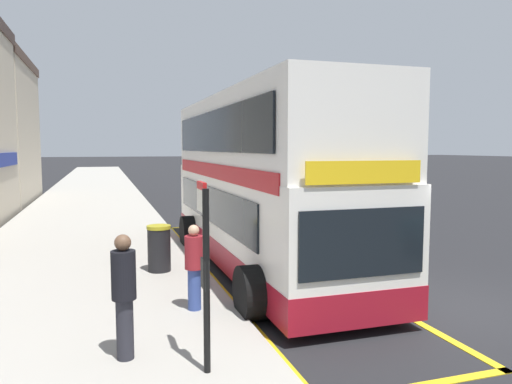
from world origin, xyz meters
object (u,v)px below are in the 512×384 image
pedestrian_waiting_near_sign (194,264)px  litter_bin (159,248)px  double_decker_bus (261,188)px  bus_stop_sign (205,259)px  parked_car_teal_distant (264,179)px  pedestrian_further_back (124,291)px

pedestrian_waiting_near_sign → litter_bin: 3.03m
pedestrian_waiting_near_sign → double_decker_bus: bearing=54.1°
double_decker_bus → bus_stop_sign: (-2.63, -5.65, -0.42)m
bus_stop_sign → litter_bin: bearing=90.1°
parked_car_teal_distant → pedestrian_further_back: pedestrian_further_back is taller
pedestrian_waiting_near_sign → litter_bin: bearing=95.7°
double_decker_bus → bus_stop_sign: bearing=-115.0°
double_decker_bus → litter_bin: 2.98m
bus_stop_sign → parked_car_teal_distant: 29.00m
parked_car_teal_distant → litter_bin: size_ratio=3.80×
parked_car_teal_distant → double_decker_bus: bearing=73.1°
double_decker_bus → parked_car_teal_distant: double_decker_bus is taller
pedestrian_further_back → double_decker_bus: bearing=53.8°
pedestrian_further_back → litter_bin: size_ratio=1.60×
parked_car_teal_distant → litter_bin: (-9.99, -21.80, -0.10)m
bus_stop_sign → parked_car_teal_distant: bus_stop_sign is taller
parked_car_teal_distant → pedestrian_further_back: size_ratio=2.37×
bus_stop_sign → litter_bin: (-0.01, 5.41, -0.94)m
double_decker_bus → bus_stop_sign: 6.25m
parked_car_teal_distant → bus_stop_sign: bearing=71.8°
double_decker_bus → litter_bin: size_ratio=9.36×
bus_stop_sign → litter_bin: bus_stop_sign is taller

